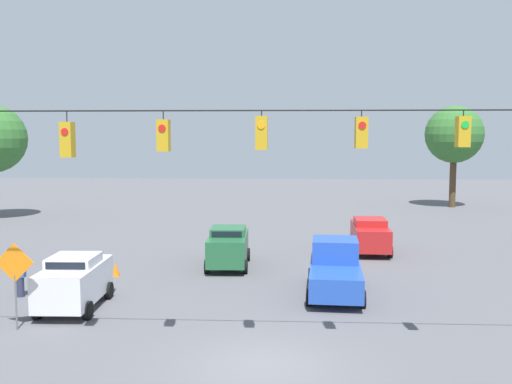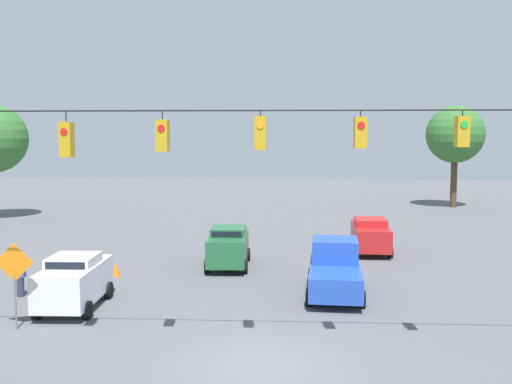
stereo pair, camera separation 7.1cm
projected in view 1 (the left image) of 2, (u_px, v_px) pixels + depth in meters
name	position (u px, v px, depth m)	size (l,w,h in m)	color
ground_plane	(261.00, 365.00, 15.54)	(140.00, 140.00, 0.00)	#56565B
overhead_signal_span	(258.00, 182.00, 15.47)	(23.38, 0.38, 7.62)	slate
sedan_green_withflow_mid	(228.00, 246.00, 27.29)	(2.04, 4.22, 1.92)	#236038
sedan_red_oncoming_far	(370.00, 234.00, 30.82)	(2.13, 4.56, 1.83)	red
pickup_truck_blue_crossing_near	(335.00, 269.00, 22.63)	(2.44, 5.26, 2.12)	#234CB2
sedan_white_parked_shoulder	(75.00, 281.00, 20.66)	(2.04, 3.94, 1.94)	silver
traffic_cone_nearest	(69.00, 306.00, 20.02)	(0.40, 0.40, 0.60)	orange
traffic_cone_second	(89.00, 286.00, 22.62)	(0.40, 0.40, 0.60)	orange
traffic_cone_third	(116.00, 269.00, 25.52)	(0.40, 0.40, 0.60)	orange
work_zone_sign	(15.00, 269.00, 18.25)	(1.27, 0.06, 2.84)	slate
pedestrian	(20.00, 276.00, 22.17)	(0.40, 0.28, 1.65)	#2D334C
tree_horizon_left	(454.00, 135.00, 50.07)	(5.04, 5.04, 8.97)	#4C3823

